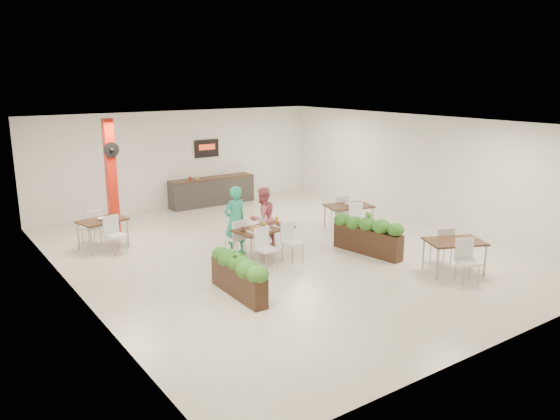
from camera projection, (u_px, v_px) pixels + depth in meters
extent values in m
plane|color=beige|center=(284.00, 251.00, 13.69)|extent=(12.00, 12.00, 0.00)
cube|color=white|center=(179.00, 159.00, 18.09)|extent=(10.00, 0.10, 3.20)
cube|color=white|center=(505.00, 252.00, 8.53)|extent=(10.00, 0.10, 3.20)
cube|color=white|center=(73.00, 219.00, 10.53)|extent=(0.10, 12.00, 3.20)
cube|color=white|center=(422.00, 170.00, 16.09)|extent=(0.10, 12.00, 3.20)
cube|color=white|center=(284.00, 123.00, 12.93)|extent=(10.00, 12.00, 0.04)
cube|color=#B6190C|center=(111.00, 179.00, 14.67)|extent=(0.25, 0.25, 3.20)
cylinder|color=black|center=(111.00, 150.00, 14.34)|extent=(0.40, 0.06, 0.40)
sphere|color=black|center=(112.00, 150.00, 14.31)|extent=(0.12, 0.12, 0.12)
cube|color=#2C2927|center=(212.00, 192.00, 18.64)|extent=(3.00, 0.60, 0.90)
cube|color=black|center=(212.00, 178.00, 18.53)|extent=(3.00, 0.62, 0.04)
cube|color=black|center=(207.00, 148.00, 18.54)|extent=(0.90, 0.04, 0.60)
cube|color=red|center=(207.00, 147.00, 18.51)|extent=(0.60, 0.02, 0.18)
imported|color=maroon|center=(190.00, 177.00, 18.06)|extent=(0.09, 0.09, 0.19)
imported|color=gold|center=(197.00, 177.00, 18.20)|extent=(0.13, 0.13, 0.17)
cube|color=black|center=(263.00, 229.00, 13.02)|extent=(1.48, 0.95, 0.04)
cylinder|color=gray|center=(251.00, 253.00, 12.45)|extent=(0.04, 0.04, 0.71)
cylinder|color=gray|center=(293.00, 242.00, 13.27)|extent=(0.04, 0.04, 0.71)
cylinder|color=gray|center=(234.00, 246.00, 12.95)|extent=(0.04, 0.04, 0.71)
cylinder|color=gray|center=(274.00, 236.00, 13.77)|extent=(0.04, 0.04, 0.71)
cube|color=white|center=(235.00, 238.00, 13.27)|extent=(0.46, 0.46, 0.05)
cube|color=white|center=(240.00, 230.00, 13.07)|extent=(0.42, 0.09, 0.45)
cylinder|color=gray|center=(237.00, 244.00, 13.56)|extent=(0.02, 0.02, 0.43)
cylinder|color=gray|center=(226.00, 247.00, 13.34)|extent=(0.02, 0.02, 0.43)
cylinder|color=gray|center=(245.00, 247.00, 13.31)|extent=(0.02, 0.02, 0.43)
cylinder|color=gray|center=(234.00, 250.00, 13.09)|extent=(0.02, 0.02, 0.43)
cube|color=white|center=(261.00, 232.00, 13.78)|extent=(0.46, 0.46, 0.05)
cube|color=white|center=(265.00, 224.00, 13.58)|extent=(0.42, 0.09, 0.45)
cylinder|color=gray|center=(262.00, 238.00, 14.07)|extent=(0.02, 0.02, 0.43)
cylinder|color=gray|center=(251.00, 241.00, 13.85)|extent=(0.02, 0.02, 0.43)
cylinder|color=gray|center=(270.00, 241.00, 13.82)|extent=(0.02, 0.02, 0.43)
cylinder|color=gray|center=(260.00, 244.00, 13.60)|extent=(0.02, 0.02, 0.43)
cube|color=white|center=(267.00, 249.00, 12.39)|extent=(0.46, 0.46, 0.05)
cube|color=white|center=(261.00, 237.00, 12.47)|extent=(0.42, 0.09, 0.45)
cylinder|color=gray|center=(266.00, 263.00, 12.22)|extent=(0.02, 0.02, 0.43)
cylinder|color=gray|center=(277.00, 259.00, 12.43)|extent=(0.02, 0.02, 0.43)
cylinder|color=gray|center=(256.00, 259.00, 12.46)|extent=(0.02, 0.02, 0.43)
cylinder|color=gray|center=(268.00, 256.00, 12.68)|extent=(0.02, 0.02, 0.43)
cube|color=white|center=(293.00, 242.00, 12.91)|extent=(0.46, 0.46, 0.05)
cube|color=white|center=(287.00, 231.00, 12.98)|extent=(0.42, 0.09, 0.45)
cylinder|color=gray|center=(292.00, 255.00, 12.73)|extent=(0.02, 0.02, 0.43)
cylinder|color=gray|center=(303.00, 252.00, 12.95)|extent=(0.02, 0.02, 0.43)
cylinder|color=gray|center=(282.00, 252.00, 12.98)|extent=(0.02, 0.02, 0.43)
cylinder|color=gray|center=(293.00, 249.00, 13.19)|extent=(0.02, 0.02, 0.43)
cube|color=white|center=(255.00, 231.00, 12.72)|extent=(0.33, 0.33, 0.01)
ellipsoid|color=#A74D29|center=(254.00, 228.00, 12.70)|extent=(0.22, 0.22, 0.13)
cube|color=white|center=(263.00, 226.00, 13.17)|extent=(0.29, 0.29, 0.01)
ellipsoid|color=orange|center=(263.00, 224.00, 13.15)|extent=(0.18, 0.18, 0.11)
cube|color=white|center=(279.00, 226.00, 13.18)|extent=(0.29, 0.29, 0.01)
ellipsoid|color=#46130E|center=(279.00, 224.00, 13.17)|extent=(0.16, 0.16, 0.10)
cube|color=white|center=(267.00, 230.00, 12.85)|extent=(0.20, 0.20, 0.01)
ellipsoid|color=white|center=(267.00, 228.00, 12.84)|extent=(0.12, 0.12, 0.07)
cylinder|color=orange|center=(277.00, 220.00, 13.46)|extent=(0.07, 0.07, 0.15)
imported|color=brown|center=(242.00, 229.00, 12.73)|extent=(0.12, 0.12, 0.10)
imported|color=#27AD82|center=(235.00, 221.00, 13.29)|extent=(0.67, 0.48, 1.71)
imported|color=#D55E6D|center=(263.00, 218.00, 13.75)|extent=(0.83, 0.68, 1.59)
cube|color=black|center=(238.00, 281.00, 10.86)|extent=(0.35, 1.80, 0.60)
ellipsoid|color=#255F1B|center=(258.00, 273.00, 10.15)|extent=(0.40, 0.40, 0.32)
ellipsoid|color=#255F1B|center=(248.00, 267.00, 10.46)|extent=(0.40, 0.40, 0.32)
ellipsoid|color=#255F1B|center=(238.00, 262.00, 10.76)|extent=(0.40, 0.40, 0.32)
ellipsoid|color=#255F1B|center=(229.00, 256.00, 11.06)|extent=(0.40, 0.40, 0.32)
ellipsoid|color=#255F1B|center=(221.00, 252.00, 11.37)|extent=(0.40, 0.40, 0.32)
imported|color=#255F1B|center=(238.00, 258.00, 10.74)|extent=(0.35, 0.30, 0.39)
cube|color=black|center=(367.00, 241.00, 13.46)|extent=(0.61, 1.94, 0.64)
ellipsoid|color=#255F1B|center=(396.00, 231.00, 12.79)|extent=(0.40, 0.40, 0.32)
ellipsoid|color=#255F1B|center=(382.00, 227.00, 13.07)|extent=(0.40, 0.40, 0.32)
ellipsoid|color=#255F1B|center=(368.00, 224.00, 13.35)|extent=(0.40, 0.40, 0.32)
ellipsoid|color=#255F1B|center=(355.00, 221.00, 13.64)|extent=(0.40, 0.40, 0.32)
ellipsoid|color=#255F1B|center=(343.00, 218.00, 13.92)|extent=(0.40, 0.40, 0.32)
imported|color=#255F1B|center=(368.00, 221.00, 13.33)|extent=(0.23, 0.23, 0.42)
cube|color=black|center=(102.00, 220.00, 13.80)|extent=(1.28, 1.00, 0.04)
cylinder|color=gray|center=(91.00, 241.00, 13.31)|extent=(0.04, 0.04, 0.71)
cylinder|color=gray|center=(128.00, 233.00, 14.04)|extent=(0.04, 0.04, 0.71)
cylinder|color=gray|center=(78.00, 236.00, 13.73)|extent=(0.04, 0.04, 0.71)
cylinder|color=gray|center=(114.00, 228.00, 14.46)|extent=(0.04, 0.04, 0.71)
cube|color=white|center=(91.00, 227.00, 14.26)|extent=(0.50, 0.50, 0.05)
cube|color=white|center=(94.00, 219.00, 14.07)|extent=(0.42, 0.13, 0.45)
cylinder|color=gray|center=(94.00, 233.00, 14.55)|extent=(0.02, 0.02, 0.43)
cylinder|color=gray|center=(82.00, 236.00, 14.30)|extent=(0.02, 0.02, 0.43)
cylinder|color=gray|center=(101.00, 235.00, 14.32)|extent=(0.02, 0.02, 0.43)
cylinder|color=gray|center=(89.00, 238.00, 14.08)|extent=(0.02, 0.02, 0.43)
cube|color=white|center=(116.00, 236.00, 13.47)|extent=(0.50, 0.50, 0.05)
cube|color=white|center=(111.00, 224.00, 13.54)|extent=(0.42, 0.13, 0.45)
cylinder|color=gray|center=(114.00, 248.00, 13.29)|extent=(0.02, 0.02, 0.43)
cylinder|color=gray|center=(126.00, 245.00, 13.54)|extent=(0.02, 0.02, 0.43)
cylinder|color=gray|center=(107.00, 245.00, 13.52)|extent=(0.02, 0.02, 0.43)
cylinder|color=gray|center=(119.00, 242.00, 13.76)|extent=(0.02, 0.02, 0.43)
imported|color=white|center=(102.00, 219.00, 13.79)|extent=(0.22, 0.22, 0.05)
cube|color=black|center=(349.00, 206.00, 15.36)|extent=(1.43, 1.13, 0.04)
cylinder|color=gray|center=(336.00, 224.00, 14.93)|extent=(0.04, 0.04, 0.71)
cylinder|color=gray|center=(372.00, 220.00, 15.31)|extent=(0.04, 0.04, 0.71)
cylinder|color=gray|center=(325.00, 217.00, 15.59)|extent=(0.04, 0.04, 0.71)
cylinder|color=gray|center=(360.00, 214.00, 15.97)|extent=(0.04, 0.04, 0.71)
cube|color=white|center=(339.00, 211.00, 15.97)|extent=(0.51, 0.51, 0.05)
cube|color=white|center=(342.00, 204.00, 15.74)|extent=(0.42, 0.15, 0.45)
cylinder|color=gray|center=(342.00, 217.00, 16.24)|extent=(0.02, 0.02, 0.43)
cylinder|color=gray|center=(331.00, 218.00, 16.13)|extent=(0.02, 0.02, 0.43)
cylinder|color=gray|center=(347.00, 219.00, 15.93)|extent=(0.02, 0.02, 0.43)
cylinder|color=gray|center=(336.00, 220.00, 15.82)|extent=(0.02, 0.02, 0.43)
cube|color=white|center=(358.00, 221.00, 14.88)|extent=(0.51, 0.51, 0.05)
cube|color=white|center=(356.00, 210.00, 14.99)|extent=(0.42, 0.15, 0.45)
cylinder|color=gray|center=(356.00, 231.00, 14.72)|extent=(0.02, 0.02, 0.43)
cylinder|color=gray|center=(367.00, 230.00, 14.84)|extent=(0.02, 0.02, 0.43)
cylinder|color=gray|center=(350.00, 228.00, 15.03)|extent=(0.02, 0.02, 0.43)
cylinder|color=gray|center=(361.00, 227.00, 15.15)|extent=(0.02, 0.02, 0.43)
imported|color=white|center=(349.00, 204.00, 15.35)|extent=(0.22, 0.22, 0.05)
cube|color=black|center=(455.00, 241.00, 12.03)|extent=(1.46, 1.25, 0.04)
cylinder|color=gray|center=(438.00, 264.00, 11.68)|extent=(0.04, 0.04, 0.71)
cylinder|color=gray|center=(485.00, 261.00, 11.88)|extent=(0.04, 0.04, 0.71)
cylinder|color=gray|center=(423.00, 254.00, 12.35)|extent=(0.04, 0.04, 0.71)
cylinder|color=gray|center=(468.00, 251.00, 12.55)|extent=(0.04, 0.04, 0.71)
cube|color=white|center=(441.00, 246.00, 12.67)|extent=(0.56, 0.56, 0.05)
cube|color=white|center=(446.00, 238.00, 12.43)|extent=(0.40, 0.21, 0.45)
cylinder|color=gray|center=(444.00, 253.00, 12.92)|extent=(0.02, 0.02, 0.43)
cylinder|color=gray|center=(430.00, 253.00, 12.86)|extent=(0.02, 0.02, 0.43)
cylinder|color=gray|center=(451.00, 257.00, 12.59)|extent=(0.02, 0.02, 0.43)
cylinder|color=gray|center=(437.00, 258.00, 12.53)|extent=(0.02, 0.02, 0.43)
cube|color=white|center=(468.00, 262.00, 11.52)|extent=(0.56, 0.56, 0.05)
cube|color=white|center=(464.00, 248.00, 11.65)|extent=(0.40, 0.21, 0.45)
cylinder|color=gray|center=(464.00, 276.00, 11.39)|extent=(0.02, 0.02, 0.43)
cylinder|color=gray|center=(479.00, 275.00, 11.45)|extent=(0.02, 0.02, 0.43)
cylinder|color=gray|center=(456.00, 271.00, 11.71)|extent=(0.02, 0.02, 0.43)
cylinder|color=gray|center=(470.00, 270.00, 11.77)|extent=(0.02, 0.02, 0.43)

